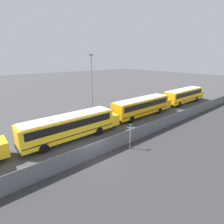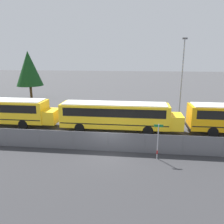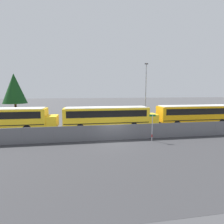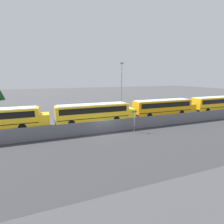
{
  "view_description": "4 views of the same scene",
  "coord_description": "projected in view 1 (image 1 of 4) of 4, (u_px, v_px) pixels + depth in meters",
  "views": [
    {
      "loc": [
        -8.55,
        -12.95,
        9.73
      ],
      "look_at": [
        6.5,
        5.11,
        2.29
      ],
      "focal_mm": 28.0,
      "sensor_mm": 36.0,
      "label": 1
    },
    {
      "loc": [
        2.32,
        -17.17,
        7.97
      ],
      "look_at": [
        -0.37,
        5.81,
        1.97
      ],
      "focal_mm": 35.0,
      "sensor_mm": 36.0,
      "label": 2
    },
    {
      "loc": [
        -3.06,
        -18.18,
        5.4
      ],
      "look_at": [
        0.59,
        4.58,
        2.49
      ],
      "focal_mm": 28.0,
      "sensor_mm": 36.0,
      "label": 3
    },
    {
      "loc": [
        -6.94,
        -21.16,
        7.29
      ],
      "look_at": [
        3.13,
        5.12,
        1.62
      ],
      "focal_mm": 28.0,
      "sensor_mm": 36.0,
      "label": 4
    }
  ],
  "objects": [
    {
      "name": "school_bus_2",
      "position": [
        71.0,
        125.0,
        21.12
      ],
      "size": [
        12.99,
        2.59,
        3.09
      ],
      "color": "yellow",
      "rests_on": "ground_plane"
    },
    {
      "name": "road_strip",
      "position": [
        140.0,
        191.0,
        13.25
      ],
      "size": [
        114.19,
        12.0,
        0.01
      ],
      "color": "#333335",
      "rests_on": "ground_plane"
    },
    {
      "name": "school_bus_4",
      "position": [
        185.0,
        95.0,
        38.1
      ],
      "size": [
        12.99,
        2.59,
        3.09
      ],
      "color": "yellow",
      "rests_on": "ground_plane"
    },
    {
      "name": "light_pole",
      "position": [
        92.0,
        83.0,
        29.96
      ],
      "size": [
        0.6,
        0.24,
        10.14
      ],
      "color": "gray",
      "rests_on": "ground_plane"
    },
    {
      "name": "school_bus_3",
      "position": [
        143.0,
        105.0,
        29.68
      ],
      "size": [
        12.99,
        2.59,
        3.09
      ],
      "color": "orange",
      "rests_on": "ground_plane"
    },
    {
      "name": "ground_plane",
      "position": [
        95.0,
        158.0,
        17.64
      ],
      "size": [
        200.0,
        200.0,
        0.0
      ],
      "primitive_type": "plane",
      "color": "#424244"
    },
    {
      "name": "street_sign",
      "position": [
        130.0,
        136.0,
        18.95
      ],
      "size": [
        0.7,
        0.09,
        2.89
      ],
      "color": "#B7B7BC",
      "rests_on": "ground_plane"
    },
    {
      "name": "fence",
      "position": [
        95.0,
        150.0,
        17.38
      ],
      "size": [
        80.26,
        0.07,
        1.69
      ],
      "color": "#9EA0A5",
      "rests_on": "ground_plane"
    }
  ]
}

